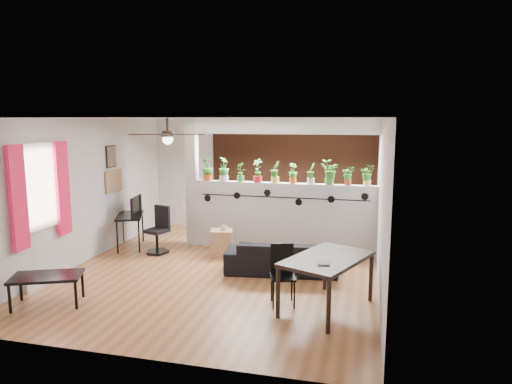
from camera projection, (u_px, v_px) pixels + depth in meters
The scene contains 31 objects.
room_shell at pixel (221, 196), 7.66m from camera, with size 6.30×7.10×2.90m.
partition_wall at pixel (284, 217), 9.01m from camera, with size 3.60×0.18×1.35m, color #BCBCC1.
ceiling_header at pixel (284, 126), 8.73m from camera, with size 3.60×0.18×0.30m, color white.
pier_column at pixel (192, 182), 9.36m from camera, with size 0.22×0.20×2.60m, color #BCBCC1.
brick_panel at pixel (295, 176), 10.32m from camera, with size 3.90×0.05×2.60m, color brown.
vine_decal at pixel (283, 197), 8.85m from camera, with size 3.31×0.01×0.30m.
window_assembly at pixel (40, 189), 7.08m from camera, with size 0.09×1.30×1.55m.
baseboard_heater at pixel (48, 277), 7.30m from camera, with size 0.08×1.00×0.18m, color silver.
corkboard at pixel (114, 181), 9.17m from camera, with size 0.03×0.60×0.45m, color #966A48.
framed_art at pixel (111, 157), 9.04m from camera, with size 0.03×0.34×0.44m.
ceiling_fan at pixel (168, 136), 7.40m from camera, with size 1.19×1.19×0.43m.
potted_plant_0 at pixel (207, 168), 9.23m from camera, with size 0.30×0.32×0.49m.
potted_plant_1 at pixel (224, 169), 9.15m from camera, with size 0.22×0.27×0.48m.
potted_plant_2 at pixel (241, 171), 9.08m from camera, with size 0.25×0.25×0.40m.
potted_plant_3 at pixel (258, 170), 8.99m from camera, with size 0.30×0.28×0.47m.
potted_plant_4 at pixel (275, 171), 8.91m from camera, with size 0.28×0.28×0.44m.
potted_plant_5 at pixel (293, 173), 8.83m from camera, with size 0.25×0.25×0.39m.
potted_plant_6 at pixel (311, 173), 8.75m from camera, with size 0.22×0.25×0.41m.
potted_plant_7 at pixel (329, 172), 8.66m from camera, with size 0.27×0.22×0.47m.
potted_plant_8 at pixel (348, 175), 8.58m from camera, with size 0.19×0.16×0.36m.
potted_plant_9 at pixel (367, 175), 8.50m from camera, with size 0.22×0.19×0.40m.
sofa at pixel (282, 257), 7.76m from camera, with size 1.80×0.71×0.53m, color black.
cube_shelf at pixel (222, 243), 8.70m from camera, with size 0.41×0.37×0.50m, color #A87E58.
cup at pixel (224, 228), 8.64m from camera, with size 0.11×0.11×0.09m, color gray.
computer_desk at pixel (130, 218), 9.21m from camera, with size 0.81×1.05×0.68m.
monitor at pixel (133, 209), 9.32m from camera, with size 0.06×0.35×0.20m, color black.
office_chair at pixel (159, 233), 8.86m from camera, with size 0.48×0.48×0.90m.
dining_table at pixel (327, 263), 6.18m from camera, with size 1.29×1.57×0.74m.
book at pixel (317, 263), 5.90m from camera, with size 0.15×0.21×0.02m, color gray.
folding_chair at pixel (282, 269), 6.42m from camera, with size 0.43×0.43×0.85m.
coffee_table at pixel (47, 278), 6.36m from camera, with size 1.06×0.84×0.43m.
Camera 1 is at (2.37, -7.20, 2.58)m, focal length 32.00 mm.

